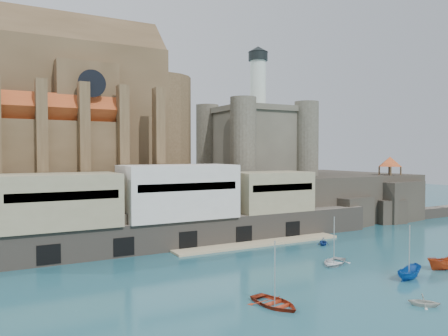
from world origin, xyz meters
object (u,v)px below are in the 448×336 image
at_px(pavilion, 390,163).
at_px(boat_1, 424,306).
at_px(church, 66,113).
at_px(boat_2, 409,279).
at_px(boat_0, 275,306).
at_px(castle_keep, 255,138).

bearing_deg(pavilion, boat_1, -136.31).
height_order(pavilion, boat_1, pavilion).
height_order(church, boat_2, church).
height_order(church, boat_1, church).
bearing_deg(pavilion, church, 166.52).
height_order(boat_0, boat_2, boat_0).
bearing_deg(boat_0, church, 94.68).
distance_m(castle_keep, pavilion, 30.50).
height_order(castle_keep, pavilion, castle_keep).
bearing_deg(castle_keep, boat_2, -100.86).
xyz_separation_m(castle_keep, pavilion, (25.92, -15.08, -5.59)).
relative_size(boat_0, boat_1, 1.93).
xyz_separation_m(church, castle_keep, (40.21, -0.78, -3.81)).
distance_m(castle_keep, boat_2, 52.21).
xyz_separation_m(pavilion, boat_1, (-41.76, -39.89, -12.73)).
height_order(castle_keep, boat_0, castle_keep).
relative_size(church, boat_2, 9.93).
xyz_separation_m(castle_keep, boat_2, (-9.21, -48.02, -18.31)).
relative_size(church, pavilion, 7.34).
xyz_separation_m(pavilion, boat_2, (-35.14, -32.94, -12.73)).
distance_m(boat_1, boat_2, 9.60).
height_order(boat_1, boat_2, boat_2).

